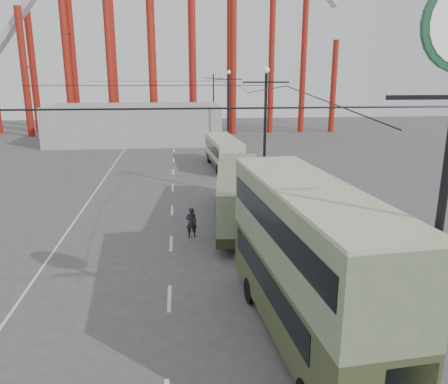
{
  "coord_description": "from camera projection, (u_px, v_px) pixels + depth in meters",
  "views": [
    {
      "loc": [
        -0.47,
        -12.13,
        8.76
      ],
      "look_at": [
        1.79,
        9.23,
        3.0
      ],
      "focal_mm": 35.0,
      "sensor_mm": 36.0,
      "label": 1
    }
  ],
  "objects": [
    {
      "name": "road_markings",
      "position": [
        174.0,
        196.0,
        32.8
      ],
      "size": [
        12.52,
        120.0,
        0.01
      ],
      "color": "silver",
      "rests_on": "ground"
    },
    {
      "name": "lamp_post_mid",
      "position": [
        265.0,
        135.0,
        30.62
      ],
      "size": [
        3.2,
        0.44,
        9.32
      ],
      "color": "black",
      "rests_on": "ground"
    },
    {
      "name": "ground",
      "position": [
        199.0,
        358.0,
        13.97
      ],
      "size": [
        160.0,
        160.0,
        0.0
      ],
      "primitive_type": "plane",
      "color": "#49494B",
      "rests_on": "ground"
    },
    {
      "name": "fairground_shed",
      "position": [
        136.0,
        124.0,
        57.86
      ],
      "size": [
        22.0,
        10.0,
        5.0
      ],
      "primitive_type": "cube",
      "color": "#969792",
      "rests_on": "ground"
    },
    {
      "name": "lamp_post_distant",
      "position": [
        213.0,
        100.0,
        72.88
      ],
      "size": [
        3.2,
        0.44,
        9.32
      ],
      "color": "black",
      "rests_on": "ground"
    },
    {
      "name": "single_decker_cream",
      "position": [
        224.0,
        151.0,
        42.49
      ],
      "size": [
        3.01,
        9.47,
        2.9
      ],
      "rotation": [
        0.0,
        0.0,
        0.07
      ],
      "color": "#BAB495",
      "rests_on": "ground"
    },
    {
      "name": "single_decker_green",
      "position": [
        240.0,
        193.0,
        26.43
      ],
      "size": [
        3.88,
        11.73,
        3.25
      ],
      "rotation": [
        0.0,
        0.0,
        -0.11
      ],
      "color": "#637555",
      "rests_on": "ground"
    },
    {
      "name": "double_decker_bus",
      "position": [
        307.0,
        257.0,
        14.17
      ],
      "size": [
        3.42,
        10.31,
        5.44
      ],
      "rotation": [
        0.0,
        0.0,
        0.09
      ],
      "color": "#354022",
      "rests_on": "ground"
    },
    {
      "name": "pedestrian",
      "position": [
        191.0,
        222.0,
        24.21
      ],
      "size": [
        0.68,
        0.51,
        1.71
      ],
      "primitive_type": "imported",
      "rotation": [
        0.0,
        0.0,
        3.31
      ],
      "color": "black",
      "rests_on": "ground"
    },
    {
      "name": "lamp_post_far",
      "position": [
        229.0,
        111.0,
        51.75
      ],
      "size": [
        3.2,
        0.44,
        9.32
      ],
      "color": "black",
      "rests_on": "ground"
    }
  ]
}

